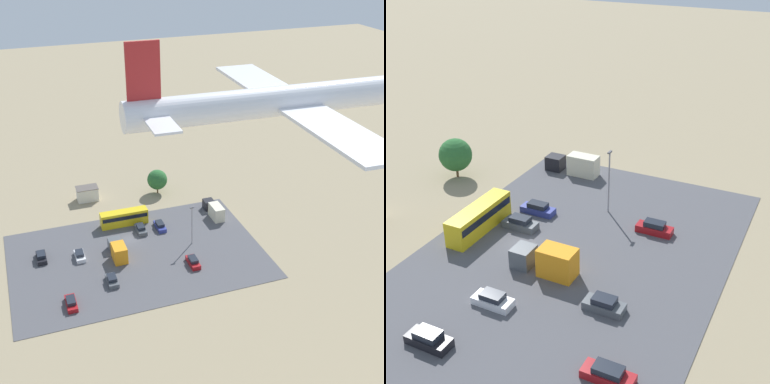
% 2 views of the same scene
% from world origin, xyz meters
% --- Properties ---
extents(ground_plane, '(400.00, 400.00, 0.00)m').
position_xyz_m(ground_plane, '(0.00, 0.00, 0.00)').
color(ground_plane, gray).
extents(parking_lot_surface, '(49.72, 33.64, 0.08)m').
position_xyz_m(parking_lot_surface, '(0.00, 6.47, 0.04)').
color(parking_lot_surface, '#4C4C51').
rests_on(parking_lot_surface, ground).
extents(shed_building, '(5.13, 3.42, 3.31)m').
position_xyz_m(shed_building, '(4.94, -20.97, 1.66)').
color(shed_building, silver).
rests_on(shed_building, ground).
extents(bus, '(10.36, 2.53, 3.28)m').
position_xyz_m(bus, '(-0.55, -6.51, 1.85)').
color(bus, gold).
rests_on(bus, ground).
extents(parked_car_0, '(1.78, 4.59, 1.43)m').
position_xyz_m(parked_car_0, '(14.76, 17.46, 0.68)').
color(parked_car_0, maroon).
rests_on(parked_car_0, ground).
extents(parked_car_1, '(1.75, 4.55, 1.50)m').
position_xyz_m(parked_car_1, '(-7.42, -2.21, 0.70)').
color(parked_car_1, navy).
rests_on(parked_car_1, ground).
extents(parked_car_2, '(1.85, 4.34, 1.55)m').
position_xyz_m(parked_car_2, '(18.14, 1.27, 0.73)').
color(parked_car_2, black).
rests_on(parked_car_2, ground).
extents(parked_car_3, '(1.86, 4.40, 1.61)m').
position_xyz_m(parked_car_3, '(-3.10, -2.22, 0.75)').
color(parked_car_3, '#4C5156').
rests_on(parked_car_3, ground).
extents(parked_car_4, '(1.72, 4.48, 1.56)m').
position_xyz_m(parked_car_4, '(-9.49, 13.11, 0.73)').
color(parked_car_4, maroon).
rests_on(parked_car_4, ground).
extents(parked_car_5, '(1.87, 4.14, 1.49)m').
position_xyz_m(parked_car_5, '(6.64, 13.51, 0.70)').
color(parked_car_5, '#4C5156').
rests_on(parked_car_5, ground).
extents(parked_car_6, '(1.82, 4.18, 1.43)m').
position_xyz_m(parked_car_6, '(10.89, 3.25, 0.67)').
color(parked_car_6, silver).
rests_on(parked_car_6, ground).
extents(parked_truck_0, '(2.31, 8.28, 3.13)m').
position_xyz_m(parked_truck_0, '(-20.67, -3.37, 1.51)').
color(parked_truck_0, black).
rests_on(parked_truck_0, ground).
extents(parked_truck_1, '(2.58, 7.43, 3.30)m').
position_xyz_m(parked_truck_1, '(3.60, 5.46, 1.59)').
color(parked_truck_1, '#4C5156').
rests_on(parked_truck_1, ground).
extents(tree_near_shed, '(4.89, 4.89, 6.00)m').
position_xyz_m(tree_near_shed, '(-11.90, -18.78, 3.55)').
color(tree_near_shed, brown).
rests_on(tree_near_shed, ground).
extents(light_pole_lot_centre, '(0.90, 0.28, 8.58)m').
position_xyz_m(light_pole_lot_centre, '(-11.90, 5.88, 4.80)').
color(light_pole_lot_centre, gray).
rests_on(light_pole_lot_centre, ground).
extents(airplane, '(40.28, 33.85, 8.85)m').
position_xyz_m(airplane, '(-9.92, 45.76, 43.05)').
color(airplane, white).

